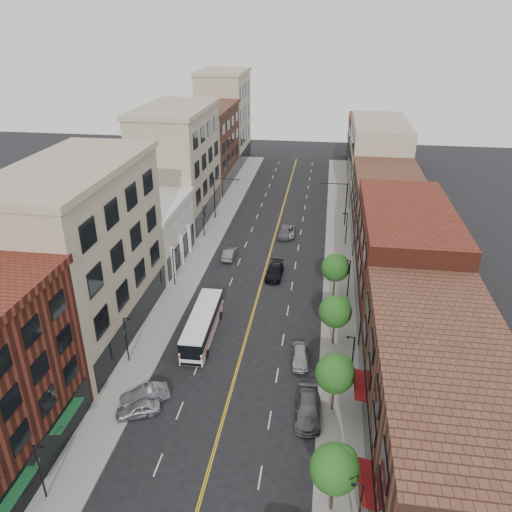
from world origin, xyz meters
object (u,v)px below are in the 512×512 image
at_px(car_angle_b, 145,395).
at_px(car_lane_behind, 230,253).
at_px(city_bus, 202,323).
at_px(car_parked_mid, 308,409).
at_px(car_lane_b, 288,232).
at_px(car_lane_c, 285,232).
at_px(car_lane_a, 275,272).
at_px(car_parked_far, 300,356).
at_px(car_angle_a, 138,409).

distance_m(car_angle_b, car_lane_behind, 30.43).
bearing_deg(city_bus, car_parked_mid, -42.70).
distance_m(city_bus, car_lane_b, 29.80).
relative_size(car_angle_b, car_lane_b, 0.88).
xyz_separation_m(car_angle_b, car_parked_mid, (14.62, 0.21, 0.07)).
bearing_deg(car_parked_mid, city_bus, 136.16).
bearing_deg(car_lane_b, car_angle_b, -105.20).
xyz_separation_m(car_angle_b, car_lane_c, (8.98, 39.30, 0.11)).
distance_m(city_bus, car_parked_mid, 15.89).
bearing_deg(car_lane_b, car_lane_a, -93.89).
relative_size(city_bus, car_lane_c, 2.31).
relative_size(car_angle_b, car_parked_far, 1.00).
bearing_deg(city_bus, car_parked_far, -16.79).
xyz_separation_m(car_angle_b, car_lane_a, (8.90, 25.56, 0.03)).
xyz_separation_m(city_bus, car_angle_b, (-2.72, -10.70, -0.94)).
bearing_deg(city_bus, car_lane_behind, 91.09).
height_order(car_angle_b, car_parked_far, car_parked_far).
xyz_separation_m(city_bus, car_parked_far, (10.71, -2.96, -0.91)).
bearing_deg(city_bus, car_angle_b, -105.60).
relative_size(car_angle_a, car_parked_mid, 0.71).
relative_size(city_bus, car_lane_behind, 2.48).
distance_m(car_parked_mid, car_lane_b, 39.86).
height_order(car_angle_a, car_parked_mid, car_parked_mid).
bearing_deg(car_lane_b, car_parked_mid, -84.35).
bearing_deg(car_angle_a, city_bus, 142.39).
relative_size(city_bus, car_parked_far, 2.57).
xyz_separation_m(car_lane_b, car_lane_c, (-0.41, -0.43, 0.13)).
bearing_deg(car_parked_far, city_bus, 160.07).
height_order(car_lane_a, car_lane_b, car_lane_a).
xyz_separation_m(city_bus, car_lane_c, (6.26, 28.60, -0.83)).
height_order(city_bus, car_angle_b, city_bus).
bearing_deg(car_lane_a, car_angle_b, -106.99).
bearing_deg(car_lane_a, car_lane_c, 91.86).
bearing_deg(car_angle_b, car_angle_a, -31.02).
bearing_deg(car_lane_behind, car_lane_b, -126.24).
distance_m(car_angle_a, car_lane_c, 41.99).
height_order(car_parked_far, car_lane_c, car_lane_c).
distance_m(car_angle_a, car_parked_mid, 14.75).
relative_size(car_lane_a, car_lane_c, 1.07).
bearing_deg(car_parked_mid, car_angle_a, -174.93).
height_order(car_angle_a, car_parked_far, car_parked_far).
xyz_separation_m(car_lane_a, car_lane_b, (0.50, 14.16, -0.06)).
height_order(city_bus, car_lane_behind, city_bus).
distance_m(car_parked_mid, car_lane_c, 39.49).
height_order(car_angle_a, car_lane_c, car_lane_c).
relative_size(car_lane_a, car_lane_b, 1.04).
bearing_deg(car_lane_a, city_bus, -110.35).
bearing_deg(car_angle_a, car_parked_far, 99.90).
height_order(car_angle_b, car_lane_c, car_lane_c).
xyz_separation_m(car_parked_mid, car_lane_b, (-5.23, 39.51, -0.09)).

